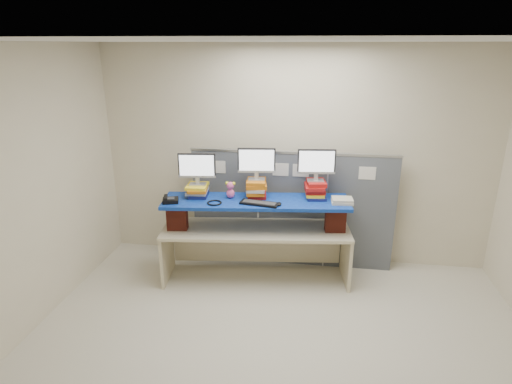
% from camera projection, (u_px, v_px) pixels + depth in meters
% --- Properties ---
extents(room, '(5.00, 4.00, 2.80)m').
position_uv_depth(room, '(279.00, 216.00, 3.61)').
color(room, beige).
rests_on(room, ground).
extents(cubicle_partition, '(2.60, 0.06, 1.53)m').
position_uv_depth(cubicle_partition, '(292.00, 209.00, 5.48)').
color(cubicle_partition, '#4A4F57').
rests_on(cubicle_partition, ground).
extents(desk, '(2.30, 0.92, 0.68)m').
position_uv_depth(desk, '(256.00, 239.00, 5.17)').
color(desk, beige).
rests_on(desk, ground).
extents(brick_pier_left, '(0.25, 0.16, 0.32)m').
position_uv_depth(brick_pier_left, '(177.00, 217.00, 5.06)').
color(brick_pier_left, maroon).
rests_on(brick_pier_left, desk).
extents(brick_pier_right, '(0.25, 0.16, 0.32)m').
position_uv_depth(brick_pier_right, '(335.00, 218.00, 5.00)').
color(brick_pier_right, maroon).
rests_on(brick_pier_right, desk).
extents(blue_board, '(2.23, 0.80, 0.04)m').
position_uv_depth(blue_board, '(256.00, 202.00, 5.02)').
color(blue_board, '#080B6A').
rests_on(blue_board, brick_pier_left).
extents(book_stack_left, '(0.28, 0.34, 0.14)m').
position_uv_depth(book_stack_left, '(198.00, 190.00, 5.12)').
color(book_stack_left, '#11164A').
rests_on(book_stack_left, blue_board).
extents(book_stack_center, '(0.28, 0.32, 0.21)m').
position_uv_depth(book_stack_center, '(256.00, 188.00, 5.09)').
color(book_stack_center, '#A71513').
rests_on(book_stack_center, blue_board).
extents(book_stack_right, '(0.28, 0.33, 0.20)m').
position_uv_depth(book_stack_right, '(315.00, 189.00, 5.07)').
color(book_stack_right, '#11164A').
rests_on(book_stack_right, blue_board).
extents(monitor_left, '(0.44, 0.15, 0.38)m').
position_uv_depth(monitor_left, '(197.00, 167.00, 5.02)').
color(monitor_left, '#B5B5BA').
rests_on(monitor_left, book_stack_left).
extents(monitor_center, '(0.44, 0.15, 0.38)m').
position_uv_depth(monitor_center, '(257.00, 162.00, 4.98)').
color(monitor_center, '#B5B5BA').
rests_on(monitor_center, book_stack_center).
extents(monitor_right, '(0.44, 0.15, 0.38)m').
position_uv_depth(monitor_right, '(316.00, 163.00, 4.96)').
color(monitor_right, '#B5B5BA').
rests_on(monitor_right, book_stack_right).
extents(keyboard, '(0.46, 0.22, 0.03)m').
position_uv_depth(keyboard, '(259.00, 203.00, 4.87)').
color(keyboard, black).
rests_on(keyboard, blue_board).
extents(mouse, '(0.06, 0.11, 0.03)m').
position_uv_depth(mouse, '(279.00, 204.00, 4.85)').
color(mouse, black).
rests_on(mouse, blue_board).
extents(desk_phone, '(0.22, 0.21, 0.08)m').
position_uv_depth(desk_phone, '(170.00, 200.00, 4.93)').
color(desk_phone, black).
rests_on(desk_phone, blue_board).
extents(headset, '(0.20, 0.20, 0.02)m').
position_uv_depth(headset, '(214.00, 203.00, 4.90)').
color(headset, black).
rests_on(headset, blue_board).
extents(plush_toy, '(0.12, 0.09, 0.20)m').
position_uv_depth(plush_toy, '(230.00, 190.00, 5.04)').
color(plush_toy, '#DD5490').
rests_on(plush_toy, blue_board).
extents(binder_stack, '(0.26, 0.22, 0.06)m').
position_uv_depth(binder_stack, '(342.00, 201.00, 4.91)').
color(binder_stack, beige).
rests_on(binder_stack, blue_board).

